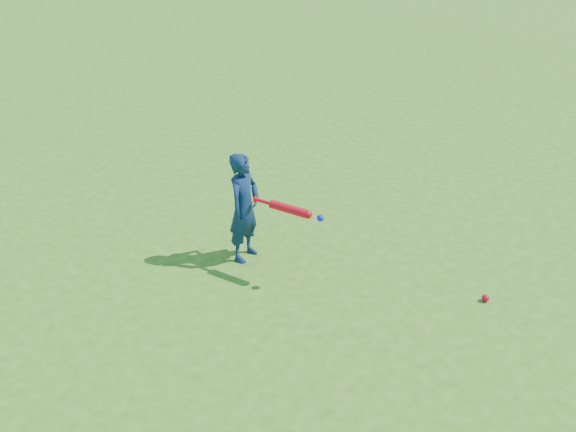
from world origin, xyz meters
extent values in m
plane|color=#346F1A|center=(0.00, 0.00, 0.00)|extent=(80.00, 80.00, 0.00)
imported|color=#0F2449|center=(0.33, -0.31, 0.56)|extent=(0.28, 0.41, 1.11)
sphere|color=red|center=(2.61, 0.14, 0.03)|extent=(0.07, 0.07, 0.07)
cylinder|color=red|center=(0.49, -0.36, 0.71)|extent=(0.02, 0.06, 0.06)
cylinder|color=red|center=(0.59, -0.37, 0.71)|extent=(0.19, 0.04, 0.03)
cylinder|color=red|center=(0.87, -0.38, 0.71)|extent=(0.39, 0.10, 0.08)
sphere|color=red|center=(1.06, -0.38, 0.71)|extent=(0.08, 0.08, 0.08)
sphere|color=#0B23C7|center=(1.19, -0.39, 0.71)|extent=(0.07, 0.07, 0.07)
camera|label=1|loc=(3.47, -4.84, 3.41)|focal=40.00mm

